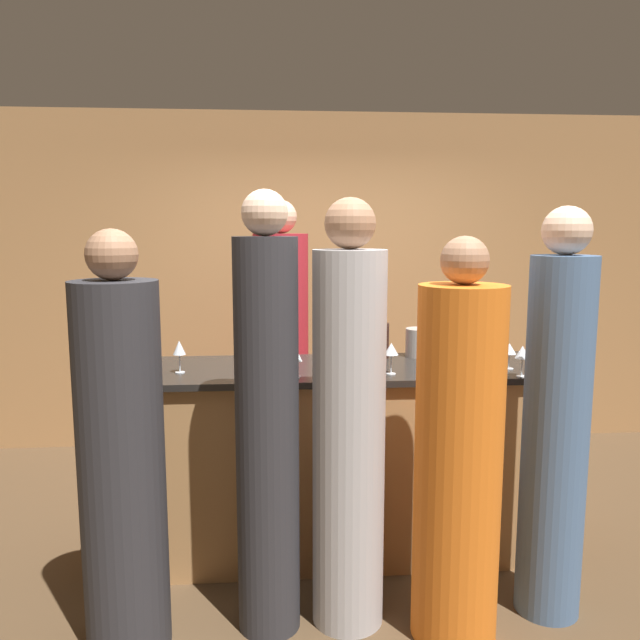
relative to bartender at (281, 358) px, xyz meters
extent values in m
plane|color=#4C3823|center=(0.35, -0.89, -0.95)|extent=(14.00, 14.00, 0.00)
cube|color=#A37547|center=(0.35, 1.00, 0.45)|extent=(8.00, 0.06, 2.80)
cube|color=#B27F4C|center=(0.35, -0.89, -0.43)|extent=(2.45, 0.66, 1.05)
cube|color=black|center=(0.35, -0.89, 0.11)|extent=(2.51, 0.72, 0.04)
cylinder|color=maroon|center=(0.00, 0.00, -0.04)|extent=(0.38, 0.38, 1.81)
sphere|color=tan|center=(0.00, 0.00, 0.98)|extent=(0.23, 0.23, 0.23)
cylinder|color=#B2B2B7|center=(0.28, -1.57, -0.07)|extent=(0.33, 0.33, 1.75)
sphere|color=#A37556|center=(0.28, -1.57, 0.92)|extent=(0.23, 0.23, 0.23)
cylinder|color=#4C6B93|center=(1.26, -1.57, -0.09)|extent=(0.30, 0.30, 1.73)
sphere|color=beige|center=(1.26, -1.57, 0.89)|extent=(0.22, 0.22, 0.22)
cylinder|color=#2D2D33|center=(-0.71, -1.67, -0.13)|extent=(0.37, 0.37, 1.63)
sphere|color=#A37556|center=(-0.71, -1.67, 0.79)|extent=(0.21, 0.21, 0.21)
cylinder|color=orange|center=(0.75, -1.71, -0.15)|extent=(0.39, 0.39, 1.61)
sphere|color=#A37556|center=(0.75, -1.71, 0.76)|extent=(0.21, 0.21, 0.21)
cylinder|color=#2D2D33|center=(-0.09, -1.59, -0.04)|extent=(0.29, 0.29, 1.81)
sphere|color=beige|center=(-0.09, -1.59, 0.96)|extent=(0.20, 0.20, 0.20)
cylinder|color=black|center=(-0.80, -0.84, 0.24)|extent=(0.08, 0.08, 0.22)
cylinder|color=black|center=(-0.80, -0.84, 0.39)|extent=(0.03, 0.03, 0.09)
cylinder|color=black|center=(0.60, -0.67, 0.24)|extent=(0.08, 0.08, 0.21)
cylinder|color=black|center=(0.60, -0.67, 0.38)|extent=(0.03, 0.03, 0.09)
cylinder|color=#9E9993|center=(0.82, -0.65, 0.22)|extent=(0.17, 0.17, 0.17)
cylinder|color=silver|center=(0.06, -1.14, 0.13)|extent=(0.05, 0.05, 0.00)
cylinder|color=silver|center=(0.06, -1.14, 0.18)|extent=(0.01, 0.01, 0.08)
cone|color=silver|center=(0.06, -1.14, 0.25)|extent=(0.07, 0.07, 0.08)
cylinder|color=silver|center=(-0.56, -0.98, 0.13)|extent=(0.05, 0.05, 0.00)
cylinder|color=silver|center=(-0.56, -0.98, 0.18)|extent=(0.01, 0.01, 0.09)
cone|color=silver|center=(-0.56, -0.98, 0.27)|extent=(0.07, 0.07, 0.08)
cylinder|color=silver|center=(1.23, -1.21, 0.13)|extent=(0.05, 0.05, 0.00)
cylinder|color=silver|center=(1.23, -1.21, 0.18)|extent=(0.01, 0.01, 0.09)
cone|color=silver|center=(1.23, -1.21, 0.26)|extent=(0.08, 0.08, 0.07)
cylinder|color=silver|center=(1.43, -1.12, 0.13)|extent=(0.05, 0.05, 0.00)
cylinder|color=silver|center=(1.43, -1.12, 0.18)|extent=(0.01, 0.01, 0.08)
cone|color=silver|center=(1.43, -1.12, 0.25)|extent=(0.07, 0.07, 0.06)
cylinder|color=silver|center=(0.56, -1.10, 0.13)|extent=(0.05, 0.05, 0.00)
cylinder|color=silver|center=(0.56, -1.10, 0.18)|extent=(0.01, 0.01, 0.10)
cone|color=silver|center=(0.56, -1.10, 0.27)|extent=(0.08, 0.08, 0.06)
cylinder|color=silver|center=(1.23, -1.03, 0.13)|extent=(0.05, 0.05, 0.00)
cylinder|color=silver|center=(1.23, -1.03, 0.17)|extent=(0.01, 0.01, 0.08)
cone|color=silver|center=(1.23, -1.03, 0.24)|extent=(0.07, 0.07, 0.06)
camera|label=1|loc=(-0.06, -4.29, 0.89)|focal=35.00mm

